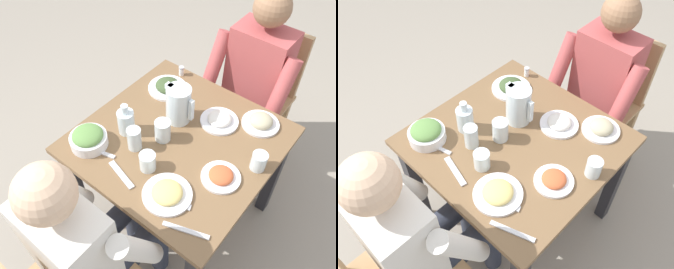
# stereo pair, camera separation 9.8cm
# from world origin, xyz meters

# --- Properties ---
(ground_plane) EXTENTS (8.00, 8.00, 0.00)m
(ground_plane) POSITION_xyz_m (0.00, 0.00, 0.00)
(ground_plane) COLOR gray
(dining_table) EXTENTS (0.87, 0.87, 0.71)m
(dining_table) POSITION_xyz_m (0.00, 0.00, 0.59)
(dining_table) COLOR brown
(dining_table) RESTS_ON ground_plane
(chair_far) EXTENTS (0.40, 0.40, 0.90)m
(chair_far) POSITION_xyz_m (0.04, 0.79, 0.51)
(chair_far) COLOR tan
(chair_far) RESTS_ON ground_plane
(diner_near) EXTENTS (0.48, 0.53, 1.19)m
(diner_near) POSITION_xyz_m (0.03, -0.58, 0.66)
(diner_near) COLOR silver
(diner_near) RESTS_ON ground_plane
(diner_far) EXTENTS (0.48, 0.53, 1.19)m
(diner_far) POSITION_xyz_m (0.04, 0.58, 0.66)
(diner_far) COLOR #B24C4C
(diner_far) RESTS_ON ground_plane
(water_pitcher) EXTENTS (0.16, 0.12, 0.19)m
(water_pitcher) POSITION_xyz_m (-0.08, 0.10, 0.81)
(water_pitcher) COLOR silver
(water_pitcher) RESTS_ON dining_table
(salad_bowl) EXTENTS (0.17, 0.17, 0.09)m
(salad_bowl) POSITION_xyz_m (-0.30, -0.29, 0.76)
(salad_bowl) COLOR white
(salad_bowl) RESTS_ON dining_table
(plate_fries) EXTENTS (0.21, 0.21, 0.05)m
(plate_fries) POSITION_xyz_m (0.15, -0.28, 0.73)
(plate_fries) COLOR white
(plate_fries) RESTS_ON dining_table
(plate_rice_curry) EXTENTS (0.17, 0.17, 0.04)m
(plate_rice_curry) POSITION_xyz_m (0.28, -0.07, 0.73)
(plate_rice_curry) COLOR white
(plate_rice_curry) RESTS_ON dining_table
(plate_dolmas) EXTENTS (0.21, 0.21, 0.06)m
(plate_dolmas) POSITION_xyz_m (-0.26, 0.24, 0.73)
(plate_dolmas) COLOR white
(plate_dolmas) RESTS_ON dining_table
(plate_yoghurt) EXTENTS (0.19, 0.19, 0.05)m
(plate_yoghurt) POSITION_xyz_m (0.09, 0.20, 0.73)
(plate_yoghurt) COLOR white
(plate_yoghurt) RESTS_ON dining_table
(plate_beans) EXTENTS (0.18, 0.18, 0.06)m
(plate_beans) POSITION_xyz_m (0.25, 0.32, 0.73)
(plate_beans) COLOR white
(plate_beans) RESTS_ON dining_table
(water_glass_near_right) EXTENTS (0.06, 0.06, 0.11)m
(water_glass_near_right) POSITION_xyz_m (-0.12, -0.17, 0.77)
(water_glass_near_right) COLOR silver
(water_glass_near_right) RESTS_ON dining_table
(water_glass_far_right) EXTENTS (0.07, 0.07, 0.09)m
(water_glass_far_right) POSITION_xyz_m (-0.00, -0.22, 0.76)
(water_glass_far_right) COLOR silver
(water_glass_far_right) RESTS_ON dining_table
(water_glass_center) EXTENTS (0.07, 0.07, 0.11)m
(water_glass_center) POSITION_xyz_m (-0.06, -0.05, 0.77)
(water_glass_center) COLOR silver
(water_glass_center) RESTS_ON dining_table
(water_glass_by_pitcher) EXTENTS (0.07, 0.07, 0.09)m
(water_glass_by_pitcher) POSITION_xyz_m (0.37, 0.08, 0.76)
(water_glass_by_pitcher) COLOR silver
(water_glass_by_pitcher) RESTS_ON dining_table
(oil_carafe) EXTENTS (0.08, 0.08, 0.16)m
(oil_carafe) POSITION_xyz_m (-0.22, -0.12, 0.77)
(oil_carafe) COLOR silver
(oil_carafe) RESTS_ON dining_table
(salt_shaker) EXTENTS (0.03, 0.03, 0.05)m
(salt_shaker) POSITION_xyz_m (-0.28, 0.38, 0.74)
(salt_shaker) COLOR white
(salt_shaker) RESTS_ON dining_table
(fork_near) EXTENTS (0.17, 0.09, 0.01)m
(fork_near) POSITION_xyz_m (0.19, -0.30, 0.72)
(fork_near) COLOR silver
(fork_near) RESTS_ON dining_table
(knife_near) EXTENTS (0.18, 0.08, 0.01)m
(knife_near) POSITION_xyz_m (0.31, -0.35, 0.72)
(knife_near) COLOR silver
(knife_near) RESTS_ON dining_table
(fork_far) EXTENTS (0.17, 0.07, 0.01)m
(fork_far) POSITION_xyz_m (-0.06, -0.32, 0.72)
(fork_far) COLOR silver
(fork_far) RESTS_ON dining_table
(knife_far) EXTENTS (0.18, 0.06, 0.01)m
(knife_far) POSITION_xyz_m (-0.24, -0.30, 0.72)
(knife_far) COLOR silver
(knife_far) RESTS_ON dining_table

